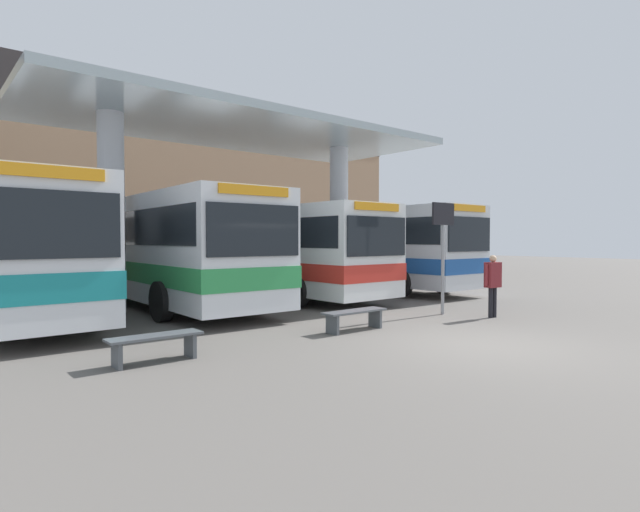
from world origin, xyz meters
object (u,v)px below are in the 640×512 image
at_px(waiting_bench_near_pillar, 355,316).
at_px(pedestrian_waiting, 493,280).
at_px(waiting_bench_mid_platform, 155,342).
at_px(info_sign_platform, 443,235).
at_px(transit_bus_center_bay, 156,246).
at_px(transit_bus_far_right_bay, 362,245).
at_px(transit_bus_left_bay, 7,246).
at_px(transit_bus_right_bay, 267,248).

bearing_deg(waiting_bench_near_pillar, pedestrian_waiting, -12.50).
distance_m(waiting_bench_mid_platform, info_sign_platform, 8.31).
distance_m(waiting_bench_near_pillar, info_sign_platform, 4.00).
height_order(transit_bus_center_bay, transit_bus_far_right_bay, transit_bus_center_bay).
height_order(transit_bus_left_bay, transit_bus_center_bay, transit_bus_left_bay).
relative_size(transit_bus_right_bay, transit_bus_far_right_bay, 1.06).
xyz_separation_m(transit_bus_right_bay, transit_bus_far_right_bay, (4.38, -0.44, 0.07)).
bearing_deg(transit_bus_left_bay, transit_bus_center_bay, -176.29).
bearing_deg(transit_bus_right_bay, transit_bus_center_bay, -6.86).
distance_m(transit_bus_left_bay, waiting_bench_near_pillar, 9.49).
xyz_separation_m(transit_bus_right_bay, info_sign_platform, (1.08, -7.00, 0.43)).
distance_m(transit_bus_right_bay, waiting_bench_near_pillar, 7.80).
height_order(transit_bus_right_bay, pedestrian_waiting, transit_bus_right_bay).
bearing_deg(waiting_bench_near_pillar, transit_bus_right_bay, 71.24).
xyz_separation_m(waiting_bench_near_pillar, pedestrian_waiting, (4.10, -0.91, 0.66)).
height_order(transit_bus_far_right_bay, waiting_bench_mid_platform, transit_bus_far_right_bay).
bearing_deg(transit_bus_center_bay, transit_bus_far_right_bay, 175.14).
relative_size(waiting_bench_near_pillar, info_sign_platform, 0.54).
bearing_deg(waiting_bench_mid_platform, transit_bus_center_bay, 68.53).
xyz_separation_m(transit_bus_left_bay, pedestrian_waiting, (9.76, -8.37, -0.88)).
distance_m(waiting_bench_near_pillar, waiting_bench_mid_platform, 4.54).
bearing_deg(waiting_bench_mid_platform, waiting_bench_near_pillar, 0.00).
xyz_separation_m(transit_bus_center_bay, transit_bus_right_bay, (3.98, -0.45, -0.10)).
xyz_separation_m(transit_bus_center_bay, info_sign_platform, (5.06, -7.45, 0.33)).
height_order(info_sign_platform, pedestrian_waiting, info_sign_platform).
bearing_deg(transit_bus_far_right_bay, waiting_bench_mid_platform, 31.72).
relative_size(waiting_bench_mid_platform, pedestrian_waiting, 0.95).
bearing_deg(waiting_bench_mid_platform, transit_bus_left_bay, 98.54).
bearing_deg(info_sign_platform, waiting_bench_mid_platform, -178.09).
height_order(transit_bus_center_bay, pedestrian_waiting, transit_bus_center_bay).
height_order(transit_bus_right_bay, transit_bus_far_right_bay, transit_bus_far_right_bay).
xyz_separation_m(transit_bus_right_bay, waiting_bench_near_pillar, (-2.47, -7.27, -1.40)).
distance_m(transit_bus_left_bay, transit_bus_right_bay, 8.14).
height_order(transit_bus_far_right_bay, pedestrian_waiting, transit_bus_far_right_bay).
height_order(transit_bus_center_bay, transit_bus_right_bay, transit_bus_center_bay).
height_order(transit_bus_center_bay, waiting_bench_mid_platform, transit_bus_center_bay).
height_order(transit_bus_left_bay, transit_bus_right_bay, transit_bus_left_bay).
relative_size(transit_bus_center_bay, transit_bus_far_right_bay, 1.18).
bearing_deg(waiting_bench_near_pillar, info_sign_platform, 4.35).
xyz_separation_m(transit_bus_left_bay, info_sign_platform, (9.22, -7.19, 0.29)).
xyz_separation_m(transit_bus_right_bay, pedestrian_waiting, (1.63, -8.18, -0.74)).
distance_m(transit_bus_far_right_bay, waiting_bench_mid_platform, 13.37).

